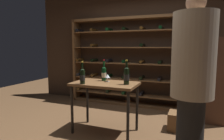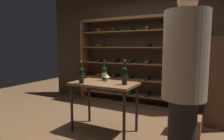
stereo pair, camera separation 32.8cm
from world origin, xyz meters
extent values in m
plane|color=brown|center=(0.00, 0.00, 0.00)|extent=(9.75, 9.75, 0.00)
cube|color=#3D2B1E|center=(0.00, 1.88, 1.39)|extent=(5.52, 0.10, 2.78)
cube|color=brown|center=(-1.65, 1.67, 1.04)|extent=(0.06, 0.32, 2.09)
cube|color=brown|center=(1.04, 1.67, 1.04)|extent=(0.06, 0.32, 2.09)
cube|color=brown|center=(-0.30, 1.67, 2.06)|extent=(2.69, 0.32, 0.06)
cube|color=brown|center=(-0.30, 1.67, 0.03)|extent=(2.69, 0.32, 0.06)
cube|color=brown|center=(-0.30, 1.67, 0.25)|extent=(2.61, 0.32, 0.02)
cylinder|color=#4C3314|center=(-1.55, 1.67, 0.31)|extent=(0.08, 0.30, 0.08)
cylinder|color=black|center=(-0.72, 1.67, 0.31)|extent=(0.08, 0.30, 0.08)
cylinder|color=black|center=(-0.30, 1.67, 0.31)|extent=(0.08, 0.30, 0.08)
cylinder|color=black|center=(0.11, 1.67, 0.31)|extent=(0.08, 0.30, 0.08)
cylinder|color=black|center=(0.94, 1.67, 0.31)|extent=(0.08, 0.30, 0.08)
cube|color=brown|center=(-0.30, 1.67, 0.63)|extent=(2.61, 0.32, 0.02)
cylinder|color=black|center=(-1.55, 1.67, 0.69)|extent=(0.08, 0.30, 0.08)
cylinder|color=#4C3314|center=(-1.13, 1.67, 0.69)|extent=(0.08, 0.30, 0.08)
cylinder|color=black|center=(-0.72, 1.67, 0.69)|extent=(0.08, 0.30, 0.08)
cylinder|color=black|center=(-0.30, 1.67, 0.69)|extent=(0.08, 0.30, 0.08)
cylinder|color=black|center=(0.11, 1.67, 0.69)|extent=(0.08, 0.30, 0.08)
cylinder|color=black|center=(0.53, 1.67, 0.69)|extent=(0.08, 0.30, 0.08)
cylinder|color=black|center=(0.94, 1.67, 0.69)|extent=(0.08, 0.30, 0.08)
cube|color=brown|center=(-0.30, 1.67, 1.01)|extent=(2.61, 0.32, 0.02)
cylinder|color=#4C3314|center=(-1.55, 1.67, 1.06)|extent=(0.08, 0.30, 0.08)
cylinder|color=black|center=(-1.13, 1.67, 1.06)|extent=(0.08, 0.30, 0.08)
cylinder|color=black|center=(-0.72, 1.67, 1.06)|extent=(0.08, 0.30, 0.08)
cylinder|color=black|center=(-0.30, 1.67, 1.06)|extent=(0.08, 0.30, 0.08)
cylinder|color=#4C3314|center=(0.11, 1.67, 1.06)|extent=(0.08, 0.30, 0.08)
cylinder|color=black|center=(0.53, 1.67, 1.06)|extent=(0.08, 0.30, 0.08)
cube|color=brown|center=(-0.30, 1.67, 1.39)|extent=(2.61, 0.32, 0.02)
cylinder|color=#4C3314|center=(-1.13, 1.67, 1.44)|extent=(0.08, 0.30, 0.08)
cylinder|color=black|center=(0.11, 1.67, 1.44)|extent=(0.08, 0.30, 0.08)
cube|color=brown|center=(-0.30, 1.67, 1.76)|extent=(2.61, 0.32, 0.02)
cylinder|color=black|center=(-1.55, 1.67, 1.82)|extent=(0.08, 0.30, 0.08)
cylinder|color=#4C3314|center=(-1.13, 1.67, 1.82)|extent=(0.08, 0.30, 0.08)
cylinder|color=black|center=(-0.72, 1.67, 1.82)|extent=(0.08, 0.30, 0.08)
cylinder|color=black|center=(-0.30, 1.67, 1.82)|extent=(0.08, 0.30, 0.08)
cylinder|color=#4C3314|center=(0.11, 1.67, 1.82)|extent=(0.08, 0.30, 0.08)
cylinder|color=black|center=(0.53, 1.67, 1.82)|extent=(0.08, 0.30, 0.08)
cylinder|color=black|center=(0.94, 1.67, 1.82)|extent=(0.08, 0.30, 0.08)
cube|color=brown|center=(-0.11, 0.04, 0.81)|extent=(1.04, 0.60, 0.04)
cylinder|color=black|center=(-0.58, -0.21, 0.39)|extent=(0.04, 0.04, 0.79)
cylinder|color=black|center=(0.36, -0.21, 0.39)|extent=(0.04, 0.04, 0.79)
cylinder|color=black|center=(-0.58, 0.29, 0.39)|extent=(0.04, 0.04, 0.79)
cylinder|color=black|center=(0.36, 0.29, 0.39)|extent=(0.04, 0.04, 0.79)
cylinder|color=black|center=(1.19, -0.51, 0.42)|extent=(0.30, 0.30, 0.85)
cylinder|color=tan|center=(1.19, -0.51, 1.31)|extent=(0.46, 0.46, 0.92)
sphere|color=#AD7A5B|center=(1.19, -0.51, 1.86)|extent=(0.21, 0.21, 0.21)
cube|color=maroon|center=(1.06, -0.32, 1.42)|extent=(0.05, 0.03, 0.51)
cube|color=brown|center=(1.09, 0.57, 0.15)|extent=(0.48, 0.35, 0.30)
cube|color=#4C2D1E|center=(1.57, 1.18, 0.78)|extent=(0.44, 0.36, 1.57)
cylinder|color=black|center=(0.26, 0.02, 0.95)|extent=(0.08, 0.08, 0.25)
cone|color=black|center=(0.26, 0.02, 1.09)|extent=(0.08, 0.08, 0.03)
cylinder|color=black|center=(0.26, 0.02, 1.14)|extent=(0.03, 0.03, 0.09)
cylinder|color=#B7932D|center=(0.26, 0.02, 1.20)|extent=(0.03, 0.03, 0.02)
cylinder|color=black|center=(0.26, 0.02, 0.94)|extent=(0.09, 0.09, 0.09)
cylinder|color=black|center=(-0.20, 0.21, 0.93)|extent=(0.08, 0.08, 0.22)
cone|color=black|center=(-0.20, 0.21, 1.06)|extent=(0.08, 0.08, 0.03)
cylinder|color=black|center=(-0.20, 0.21, 1.12)|extent=(0.03, 0.03, 0.10)
cylinder|color=maroon|center=(-0.20, 0.21, 1.18)|extent=(0.03, 0.03, 0.02)
cylinder|color=#C6B28C|center=(-0.20, 0.21, 0.92)|extent=(0.08, 0.08, 0.08)
cylinder|color=black|center=(-0.39, -0.19, 0.94)|extent=(0.08, 0.08, 0.22)
cone|color=black|center=(-0.39, -0.19, 1.06)|extent=(0.08, 0.08, 0.03)
cylinder|color=black|center=(-0.39, -0.19, 1.12)|extent=(0.03, 0.03, 0.09)
cylinder|color=#B7932D|center=(-0.39, -0.19, 1.17)|extent=(0.03, 0.03, 0.02)
cylinder|color=black|center=(-0.39, -0.19, 0.93)|extent=(0.08, 0.08, 0.08)
cylinder|color=silver|center=(-0.10, 0.13, 0.83)|extent=(0.07, 0.07, 0.00)
cylinder|color=silver|center=(-0.10, 0.13, 0.86)|extent=(0.01, 0.01, 0.06)
cone|color=silver|center=(-0.10, 0.13, 0.92)|extent=(0.08, 0.08, 0.06)
cylinder|color=#590A14|center=(-0.10, 0.13, 0.91)|extent=(0.05, 0.05, 0.02)
camera|label=1|loc=(1.17, -2.81, 1.40)|focal=31.49mm
camera|label=2|loc=(1.47, -2.67, 1.40)|focal=31.49mm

